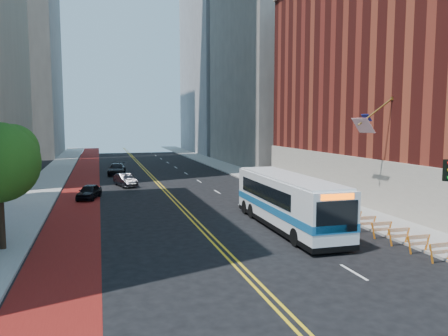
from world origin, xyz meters
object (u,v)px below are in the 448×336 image
car_a (89,192)px  car_c (117,169)px  transit_bus (287,201)px  street_tree (0,159)px  car_b (125,180)px

car_a → car_c: (3.10, 17.50, 0.09)m
transit_bus → street_tree: bearing=-177.3°
street_tree → transit_bus: bearing=2.0°
car_b → car_c: bearing=77.7°
transit_bus → car_b: size_ratio=3.01×
transit_bus → car_b: (-8.97, 21.58, -1.10)m
car_b → car_c: car_c is taller
car_b → car_a: bearing=-132.2°
car_b → car_c: (-0.47, 10.64, 0.05)m
street_tree → car_b: 23.80m
street_tree → car_a: 16.39m
car_a → car_b: bearing=78.3°
street_tree → transit_bus: 16.87m
transit_bus → car_a: transit_bus is taller
street_tree → transit_bus: size_ratio=0.54×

